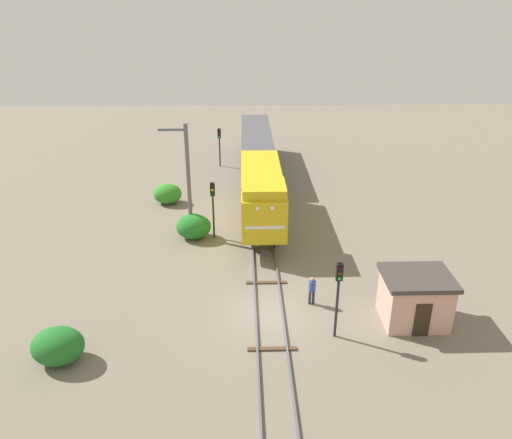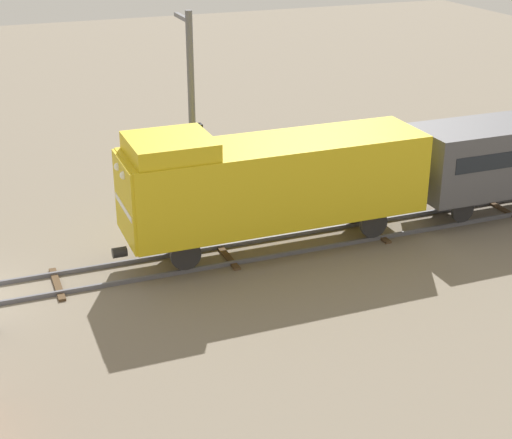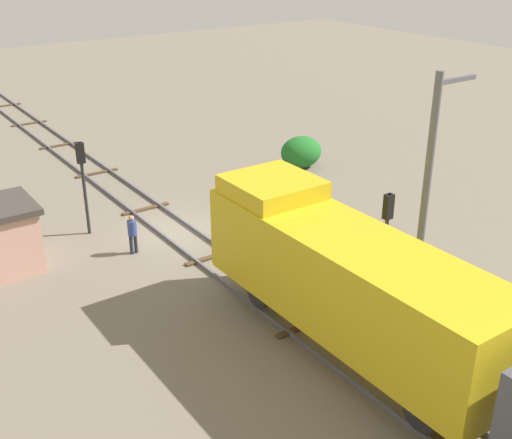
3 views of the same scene
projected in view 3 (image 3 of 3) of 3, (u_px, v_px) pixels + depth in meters
The scene contains 9 objects.
ground_plane at pixel (176, 232), 28.52m from camera, with size 109.68×109.68×0.00m, color #756B5B.
railway_track at pixel (176, 230), 28.49m from camera, with size 2.40×73.12×0.16m.
locomotive at pixel (344, 275), 19.26m from camera, with size 2.90×11.60×4.60m.
traffic_signal_near at pixel (82, 171), 27.22m from camera, with size 0.32×0.34×4.18m.
traffic_signal_mid at pixel (386, 228), 22.20m from camera, with size 0.32×0.34×4.09m.
worker_near_track at pixel (132, 231), 26.25m from camera, with size 0.38×0.38×1.70m.
catenary_mast at pixel (428, 180), 22.30m from camera, with size 1.94×0.28×8.11m.
bush_near at pixel (301, 152), 36.05m from camera, with size 2.43×1.99×1.77m, color #216C26.
bush_far at pixel (408, 266), 23.77m from camera, with size 2.43×1.99×1.77m, color #227626.
Camera 3 is at (11.81, 23.19, 12.21)m, focal length 45.00 mm.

